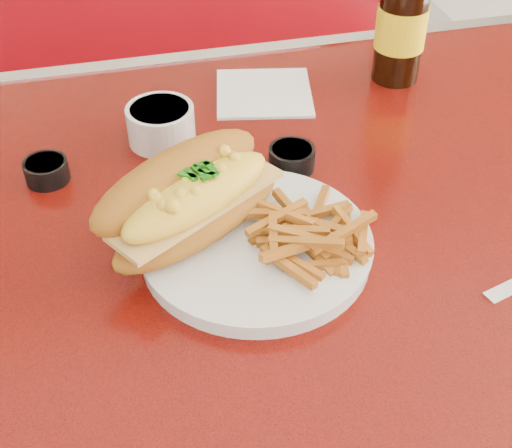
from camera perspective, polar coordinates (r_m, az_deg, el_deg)
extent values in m
cube|color=#B8160B|center=(0.83, -0.36, -0.46)|extent=(1.20, 0.80, 0.04)
cube|color=silver|center=(1.16, -5.14, 12.30)|extent=(1.22, 0.03, 0.04)
cylinder|color=silver|center=(1.12, -0.28, -15.31)|extent=(0.09, 0.09, 0.72)
cube|color=maroon|center=(1.76, -6.28, 2.87)|extent=(1.20, 0.50, 0.45)
cylinder|color=silver|center=(0.77, 0.00, -1.80)|extent=(0.31, 0.31, 0.02)
cylinder|color=silver|center=(0.76, 0.00, -1.27)|extent=(0.32, 0.32, 0.00)
ellipsoid|color=#A9661B|center=(0.76, -4.59, 0.51)|extent=(0.23, 0.18, 0.04)
cube|color=#DBB462|center=(0.75, -4.67, 1.58)|extent=(0.20, 0.16, 0.01)
ellipsoid|color=yellow|center=(0.74, -4.72, 2.32)|extent=(0.20, 0.15, 0.04)
ellipsoid|color=#A9661B|center=(0.76, -6.29, 3.50)|extent=(0.23, 0.19, 0.09)
cube|color=silver|center=(0.77, -4.52, -0.69)|extent=(0.04, 0.12, 0.00)
cube|color=silver|center=(0.83, -4.11, 2.76)|extent=(0.03, 0.04, 0.00)
cylinder|color=silver|center=(0.94, -7.61, 7.90)|extent=(0.11, 0.11, 0.05)
cylinder|color=black|center=(0.93, -7.73, 9.02)|extent=(0.09, 0.09, 0.01)
cylinder|color=black|center=(0.90, -16.41, 4.11)|extent=(0.07, 0.07, 0.03)
cylinder|color=#CA7C49|center=(0.90, -16.54, 4.66)|extent=(0.06, 0.06, 0.01)
cylinder|color=black|center=(0.89, 2.88, 5.27)|extent=(0.07, 0.07, 0.03)
cylinder|color=#CA7C49|center=(0.88, 2.90, 5.88)|extent=(0.06, 0.06, 0.01)
cylinder|color=black|center=(1.06, 11.60, 15.61)|extent=(0.08, 0.08, 0.18)
cylinder|color=yellow|center=(1.07, 11.54, 15.20)|extent=(0.09, 0.09, 0.06)
cube|color=white|center=(1.04, 0.64, 10.44)|extent=(0.16, 0.16, 0.00)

